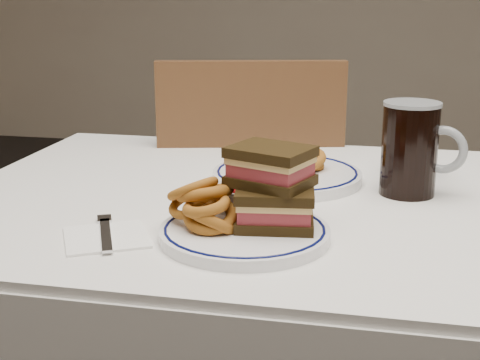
% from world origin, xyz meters
% --- Properties ---
extents(dining_table, '(1.27, 0.87, 0.75)m').
position_xyz_m(dining_table, '(0.00, 0.00, 0.64)').
color(dining_table, white).
rests_on(dining_table, floor).
extents(chair_far, '(0.53, 0.53, 0.95)m').
position_xyz_m(chair_far, '(-0.19, 0.49, 0.52)').
color(chair_far, '#422115').
rests_on(chair_far, floor).
extents(main_plate, '(0.25, 0.25, 0.02)m').
position_xyz_m(main_plate, '(-0.06, -0.22, 0.76)').
color(main_plate, white).
rests_on(main_plate, dining_table).
extents(reuben_sandwich, '(0.14, 0.13, 0.12)m').
position_xyz_m(reuben_sandwich, '(-0.02, -0.20, 0.83)').
color(reuben_sandwich, black).
rests_on(reuben_sandwich, main_plate).
extents(onion_rings_main, '(0.13, 0.12, 0.11)m').
position_xyz_m(onion_rings_main, '(-0.12, -0.22, 0.80)').
color(onion_rings_main, brown).
rests_on(onion_rings_main, main_plate).
extents(ketchup_ramekin, '(0.06, 0.06, 0.04)m').
position_xyz_m(ketchup_ramekin, '(-0.10, -0.14, 0.79)').
color(ketchup_ramekin, silver).
rests_on(ketchup_ramekin, main_plate).
extents(beer_mug, '(0.15, 0.10, 0.17)m').
position_xyz_m(beer_mug, '(0.18, 0.06, 0.84)').
color(beer_mug, black).
rests_on(beer_mug, dining_table).
extents(water_glass, '(0.08, 0.08, 0.12)m').
position_xyz_m(water_glass, '(0.19, 0.19, 0.81)').
color(water_glass, '#A8BED9').
rests_on(water_glass, dining_table).
extents(far_plate, '(0.29, 0.29, 0.02)m').
position_xyz_m(far_plate, '(-0.04, 0.10, 0.76)').
color(far_plate, white).
rests_on(far_plate, dining_table).
extents(onion_rings_far, '(0.09, 0.09, 0.05)m').
position_xyz_m(onion_rings_far, '(-0.01, 0.13, 0.78)').
color(onion_rings_far, brown).
rests_on(onion_rings_far, far_plate).
extents(napkin_fork, '(0.16, 0.17, 0.01)m').
position_xyz_m(napkin_fork, '(-0.26, -0.26, 0.75)').
color(napkin_fork, white).
rests_on(napkin_fork, dining_table).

